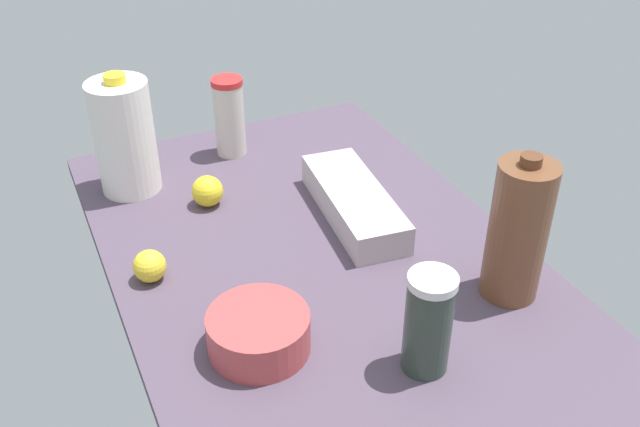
# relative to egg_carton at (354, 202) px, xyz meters

# --- Properties ---
(countertop) EXTENTS (1.20, 0.76, 0.03)m
(countertop) POSITION_rel_egg_carton_xyz_m (0.10, -0.12, -0.05)
(countertop) COLOR #4E4052
(countertop) RESTS_ON ground
(egg_carton) EXTENTS (0.35, 0.15, 0.06)m
(egg_carton) POSITION_rel_egg_carton_xyz_m (0.00, 0.00, 0.00)
(egg_carton) COLOR #BCB0B3
(egg_carton) RESTS_ON countertop
(shaker_bottle) EXTENTS (0.08, 0.08, 0.18)m
(shaker_bottle) POSITION_rel_egg_carton_xyz_m (0.43, -0.10, 0.06)
(shaker_bottle) COLOR #2D3C33
(shaker_bottle) RESTS_ON countertop
(chocolate_milk_jug) EXTENTS (0.10, 0.10, 0.28)m
(chocolate_milk_jug) POSITION_rel_egg_carton_xyz_m (0.33, 0.14, 0.10)
(chocolate_milk_jug) COLOR brown
(chocolate_milk_jug) RESTS_ON countertop
(mixing_bowl) EXTENTS (0.17, 0.17, 0.07)m
(mixing_bowl) POSITION_rel_egg_carton_xyz_m (0.28, -0.32, 0.00)
(mixing_bowl) COLOR #B04344
(mixing_bowl) RESTS_ON countertop
(tumbler_cup) EXTENTS (0.07, 0.07, 0.19)m
(tumbler_cup) POSITION_rel_egg_carton_xyz_m (-0.37, -0.14, 0.06)
(tumbler_cup) COLOR beige
(tumbler_cup) RESTS_ON countertop
(milk_jug) EXTENTS (0.13, 0.13, 0.27)m
(milk_jug) POSITION_rel_egg_carton_xyz_m (-0.30, -0.39, 0.09)
(milk_jug) COLOR white
(milk_jug) RESTS_ON countertop
(lemon_near_front) EXTENTS (0.06, 0.06, 0.06)m
(lemon_near_front) POSITION_rel_egg_carton_xyz_m (0.03, -0.43, -0.00)
(lemon_near_front) COLOR yellow
(lemon_near_front) RESTS_ON countertop
(lemon_beside_bowl) EXTENTS (0.07, 0.07, 0.07)m
(lemon_beside_bowl) POSITION_rel_egg_carton_xyz_m (-0.17, -0.26, 0.00)
(lemon_beside_bowl) COLOR yellow
(lemon_beside_bowl) RESTS_ON countertop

